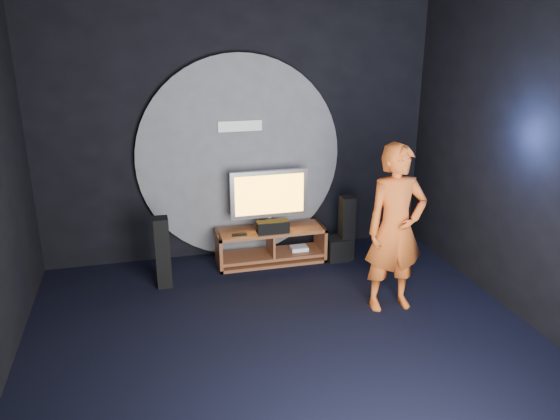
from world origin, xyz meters
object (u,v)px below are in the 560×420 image
Objects in this scene: tower_speaker_left at (163,252)px; player at (396,229)px; tower_speaker_right at (347,228)px; subwoofer at (337,248)px; media_console at (271,247)px; tv at (269,197)px.

tower_speaker_left is 2.65m from player.
tower_speaker_right is 0.30m from subwoofer.
media_console reaches higher than subwoofer.
subwoofer is 0.17× the size of player.
player is (0.14, -1.32, 0.75)m from subwoofer.
tv is (-0.01, 0.07, 0.67)m from media_console.
subwoofer is at bearing 175.27° from tower_speaker_right.
tv is 0.55× the size of player.
player is (0.02, -1.31, 0.48)m from tower_speaker_right.
tower_speaker_right is (0.96, -0.15, 0.23)m from media_console.
player reaches higher than tower_speaker_left.
tv is 1.82m from player.
media_console is 0.67m from tv.
tower_speaker_right is at bearing -4.73° from subwoofer.
tower_speaker_right is at bearing 4.97° from tower_speaker_left.
subwoofer is at bearing -9.60° from media_console.
tv is at bearing 17.20° from tower_speaker_left.
media_console is at bearing 123.84° from player.
tv is at bearing 122.84° from player.
media_console is at bearing -83.95° from tv.
player is (2.36, -1.11, 0.48)m from tower_speaker_left.
tower_speaker_right is at bearing -9.00° from media_console.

